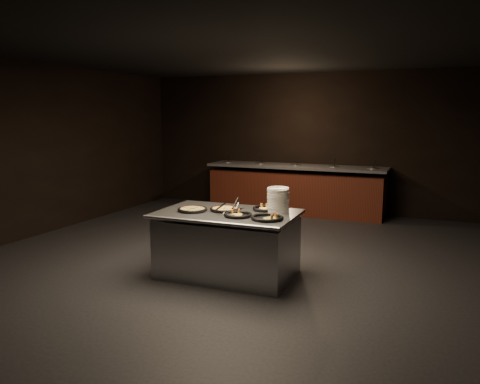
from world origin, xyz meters
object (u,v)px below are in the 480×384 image
(pan_veggie_whole, at_px, (192,209))
(plate_stack, at_px, (278,200))
(serving_counter, at_px, (228,245))
(pan_cheese_whole, at_px, (225,209))

(pan_veggie_whole, bearing_deg, plate_stack, 19.62)
(serving_counter, relative_size, pan_cheese_whole, 4.66)
(plate_stack, relative_size, pan_cheese_whole, 0.81)
(serving_counter, height_order, pan_cheese_whole, pan_cheese_whole)
(plate_stack, distance_m, pan_veggie_whole, 1.09)
(pan_veggie_whole, height_order, pan_cheese_whole, same)
(pan_veggie_whole, distance_m, pan_cheese_whole, 0.41)
(serving_counter, height_order, pan_veggie_whole, pan_veggie_whole)
(serving_counter, bearing_deg, plate_stack, 21.37)
(plate_stack, height_order, pan_veggie_whole, plate_stack)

